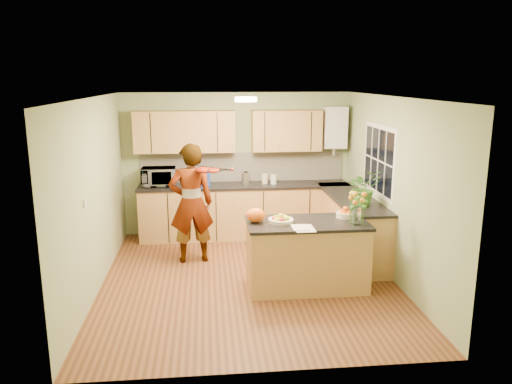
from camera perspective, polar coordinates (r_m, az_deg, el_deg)
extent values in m
plane|color=#532D17|center=(7.06, -0.88, -9.95)|extent=(4.50, 4.50, 0.00)
cube|color=silver|center=(6.51, -0.96, 10.78)|extent=(4.00, 4.50, 0.02)
cube|color=#97A978|center=(8.87, -2.16, 3.23)|extent=(4.00, 0.02, 2.50)
cube|color=#97A978|center=(4.52, 1.55, -6.39)|extent=(4.00, 0.02, 2.50)
cube|color=#97A978|center=(6.80, -17.95, -0.39)|extent=(0.02, 4.50, 2.50)
cube|color=#97A978|center=(7.12, 15.34, 0.35)|extent=(0.02, 4.50, 2.50)
cube|color=#AC7E45|center=(8.76, -1.34, -2.25)|extent=(3.60, 0.60, 0.90)
cube|color=black|center=(8.64, -1.35, 0.74)|extent=(3.64, 0.62, 0.04)
cube|color=#AC7E45|center=(8.00, 10.82, -3.96)|extent=(0.60, 2.20, 0.90)
cube|color=black|center=(7.88, 10.89, -0.69)|extent=(0.62, 2.24, 0.04)
cube|color=silver|center=(8.87, -1.51, 2.91)|extent=(3.60, 0.02, 0.52)
cube|color=#AC7E45|center=(8.61, -8.15, 6.85)|extent=(1.70, 0.34, 0.70)
cube|color=#AC7E45|center=(8.72, 3.50, 7.02)|extent=(1.20, 0.34, 0.70)
cube|color=silver|center=(8.90, 8.95, 7.34)|extent=(0.40, 0.30, 0.72)
cylinder|color=silver|center=(8.95, 8.86, 4.79)|extent=(0.06, 0.06, 0.20)
cube|color=silver|center=(7.62, 13.83, 3.54)|extent=(0.01, 1.30, 1.05)
cube|color=black|center=(7.61, 13.80, 3.54)|extent=(0.01, 1.18, 0.92)
cube|color=silver|center=(6.22, -18.96, -1.21)|extent=(0.02, 0.09, 0.09)
cylinder|color=#FFEABF|center=(6.81, -1.17, 10.54)|extent=(0.30, 0.30, 0.06)
cylinder|color=silver|center=(6.80, -1.17, 10.79)|extent=(0.10, 0.10, 0.02)
cube|color=#AC7E45|center=(6.71, 5.79, -7.28)|extent=(1.54, 0.77, 0.87)
cube|color=black|center=(6.56, 5.88, -3.56)|extent=(1.58, 0.81, 0.04)
cylinder|color=beige|center=(6.49, 2.86, -3.29)|extent=(0.33, 0.33, 0.05)
cylinder|color=beige|center=(6.82, 10.17, -2.59)|extent=(0.25, 0.25, 0.07)
cylinder|color=silver|center=(6.51, 11.41, -2.67)|extent=(0.12, 0.12, 0.23)
ellipsoid|color=#E65C13|center=(6.48, -0.02, -2.67)|extent=(0.31, 0.29, 0.19)
cube|color=silver|center=(6.26, 5.54, -4.15)|extent=(0.24, 0.33, 0.01)
imported|color=tan|center=(7.53, -7.41, -1.29)|extent=(0.71, 0.52, 1.82)
imported|color=silver|center=(8.65, -11.06, 1.72)|extent=(0.57, 0.39, 0.31)
cube|color=navy|center=(8.56, -6.31, 1.53)|extent=(0.32, 0.24, 0.25)
cylinder|color=silver|center=(8.65, -1.18, 1.56)|extent=(0.14, 0.14, 0.20)
sphere|color=black|center=(8.63, -1.18, 2.44)|extent=(0.07, 0.07, 0.07)
cylinder|color=beige|center=(8.71, 1.02, 1.54)|extent=(0.14, 0.14, 0.17)
cylinder|color=silver|center=(8.66, 2.02, 1.47)|extent=(0.12, 0.12, 0.17)
imported|color=#3B7627|center=(7.33, 12.21, 0.50)|extent=(0.54, 0.49, 0.53)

